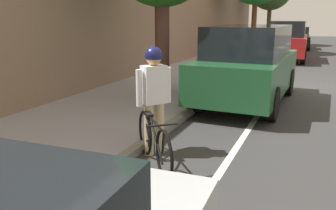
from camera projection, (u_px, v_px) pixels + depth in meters
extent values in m
plane|color=#343434|center=(296.00, 86.00, 11.71)|extent=(65.00, 65.00, 0.00)
cube|color=#9D9AA7|center=(188.00, 76.00, 13.11)|extent=(3.29, 40.62, 0.15)
cube|color=gray|center=(235.00, 79.00, 12.46)|extent=(0.16, 40.62, 0.15)
cube|color=white|center=(278.00, 84.00, 11.92)|extent=(0.12, 40.62, 0.01)
cube|color=black|center=(296.00, 40.00, 24.85)|extent=(1.99, 4.49, 0.64)
cube|color=black|center=(297.00, 31.00, 24.70)|extent=(1.66, 2.18, 0.60)
cylinder|color=black|center=(282.00, 45.00, 23.94)|extent=(0.25, 0.67, 0.66)
cylinder|color=black|center=(308.00, 46.00, 23.41)|extent=(0.25, 0.67, 0.66)
cylinder|color=black|center=(284.00, 42.00, 26.43)|extent=(0.25, 0.67, 0.66)
cylinder|color=black|center=(308.00, 43.00, 25.90)|extent=(0.25, 0.67, 0.66)
cube|color=maroon|center=(286.00, 45.00, 18.37)|extent=(2.02, 4.75, 0.90)
cube|color=black|center=(288.00, 28.00, 18.17)|extent=(1.75, 3.14, 0.76)
cylinder|color=black|center=(265.00, 55.00, 17.46)|extent=(0.24, 0.77, 0.76)
cylinder|color=black|center=(303.00, 56.00, 16.84)|extent=(0.24, 0.77, 0.76)
cylinder|color=black|center=(271.00, 50.00, 20.10)|extent=(0.24, 0.77, 0.76)
cylinder|color=black|center=(304.00, 51.00, 19.48)|extent=(0.24, 0.77, 0.76)
cube|color=#1E512D|center=(248.00, 73.00, 9.24)|extent=(2.05, 4.76, 0.90)
cube|color=black|center=(250.00, 41.00, 9.04)|extent=(1.77, 3.15, 0.76)
cylinder|color=black|center=(196.00, 97.00, 8.41)|extent=(0.24, 0.77, 0.76)
cylinder|color=black|center=(272.00, 104.00, 7.70)|extent=(0.24, 0.77, 0.76)
cylinder|color=black|center=(229.00, 78.00, 10.98)|extent=(0.24, 0.77, 0.76)
cylinder|color=black|center=(289.00, 82.00, 10.27)|extent=(0.24, 0.77, 0.76)
torus|color=black|center=(164.00, 155.00, 4.90)|extent=(0.51, 0.58, 0.73)
torus|color=black|center=(145.00, 132.00, 5.86)|extent=(0.51, 0.58, 0.73)
cylinder|color=black|center=(156.00, 140.00, 5.23)|extent=(0.45, 0.51, 0.54)
cylinder|color=black|center=(150.00, 133.00, 5.57)|extent=(0.12, 0.13, 0.50)
cylinder|color=black|center=(155.00, 123.00, 5.22)|extent=(0.50, 0.57, 0.05)
cylinder|color=black|center=(148.00, 140.00, 5.72)|extent=(0.26, 0.29, 0.20)
cylinder|color=black|center=(147.00, 125.00, 5.71)|extent=(0.20, 0.22, 0.35)
cylinder|color=black|center=(163.00, 142.00, 4.89)|extent=(0.10, 0.11, 0.36)
cube|color=black|center=(149.00, 114.00, 5.55)|extent=(0.23, 0.25, 0.05)
cylinder|color=black|center=(162.00, 125.00, 4.87)|extent=(0.37, 0.32, 0.03)
cylinder|color=#C6B284|center=(149.00, 130.00, 5.79)|extent=(0.15, 0.15, 0.86)
cylinder|color=#C6B284|center=(160.00, 128.00, 5.89)|extent=(0.15, 0.15, 0.86)
cube|color=white|center=(154.00, 85.00, 5.66)|extent=(0.41, 0.44, 0.61)
cylinder|color=white|center=(139.00, 88.00, 5.54)|extent=(0.10, 0.10, 0.58)
cylinder|color=white|center=(168.00, 85.00, 5.80)|extent=(0.10, 0.10, 0.58)
sphere|color=tan|center=(154.00, 58.00, 5.56)|extent=(0.24, 0.24, 0.24)
sphere|color=navy|center=(154.00, 55.00, 5.55)|extent=(0.27, 0.27, 0.27)
cube|color=black|center=(148.00, 81.00, 5.82)|extent=(0.32, 0.35, 0.44)
cylinder|color=brown|center=(269.00, 21.00, 27.59)|extent=(0.31, 0.31, 3.42)
cylinder|color=brown|center=(254.00, 21.00, 21.61)|extent=(0.31, 0.31, 3.54)
cylinder|color=brown|center=(162.00, 37.00, 9.34)|extent=(0.38, 0.38, 3.06)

